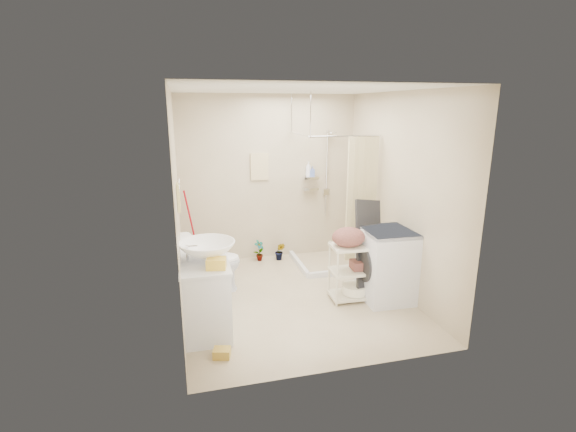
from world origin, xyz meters
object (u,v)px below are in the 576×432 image
object	(u,v)px
toilet	(210,263)
laundry_rack	(356,267)
vanity	(206,295)
washing_machine	(388,265)

from	to	relation	value
toilet	laundry_rack	xyz separation A→B (m)	(1.78, -0.68, 0.03)
vanity	toilet	distance (m)	0.99
vanity	laundry_rack	size ratio (longest dim) A/B	1.06
washing_machine	laundry_rack	bearing A→B (deg)	168.61
laundry_rack	washing_machine	bearing A→B (deg)	-10.81
laundry_rack	vanity	bearing A→B (deg)	-168.52
toilet	laundry_rack	size ratio (longest dim) A/B	0.92
toilet	vanity	bearing A→B (deg)	167.85
washing_machine	laundry_rack	distance (m)	0.41
toilet	washing_machine	distance (m)	2.32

